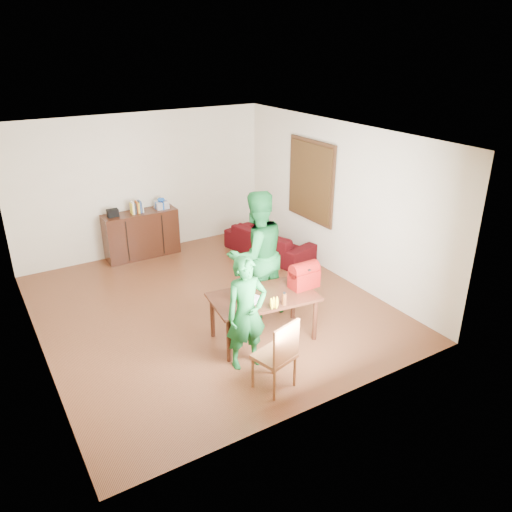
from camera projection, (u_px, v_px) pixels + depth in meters
room at (203, 227)px, 7.52m from camera, size 5.20×5.70×2.90m
table at (264, 301)px, 6.88m from camera, size 1.54×1.00×0.68m
chair at (275, 368)px, 6.01m from camera, size 0.52×0.51×0.95m
person_near at (246, 313)px, 6.25m from camera, size 0.58×0.41×1.52m
person_far at (257, 254)px, 7.41m from camera, size 0.95×0.74×1.95m
laptop at (251, 298)px, 6.70m from camera, size 0.38×0.33×0.22m
bananas at (274, 306)px, 6.51m from camera, size 0.19×0.14×0.06m
bottle at (284, 298)px, 6.59m from camera, size 0.08×0.08×0.19m
red_bag at (304, 277)px, 7.03m from camera, size 0.41×0.24×0.30m
sofa at (270, 242)px, 9.76m from camera, size 1.17×1.97×0.54m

